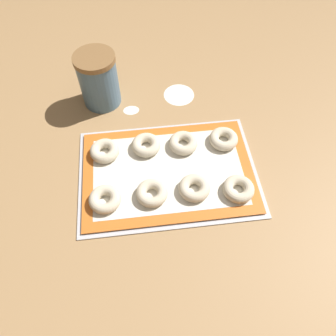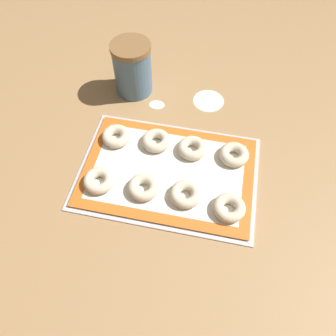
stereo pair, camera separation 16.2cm
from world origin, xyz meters
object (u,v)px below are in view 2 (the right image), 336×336
Objects in this scene: bagel_front_far_right at (229,208)px; bagel_back_mid_left at (156,141)px; baking_tray at (168,172)px; flour_canister at (133,68)px; bagel_back_mid_right at (192,148)px; bagel_back_far_right at (234,155)px; bagel_front_far_left at (99,181)px; bagel_front_mid_left at (143,187)px; bagel_back_far_left at (116,136)px; bagel_front_mid_right at (186,194)px.

bagel_back_mid_left is (-0.23, 0.18, 0.00)m from bagel_front_far_right.
flour_canister is at bearing 119.97° from baking_tray.
bagel_back_far_right is at bearing 0.47° from bagel_back_mid_right.
bagel_front_far_left is at bearing -89.29° from flour_canister.
bagel_front_mid_left and bagel_back_far_left have the same top height.
bagel_front_mid_left is at bearing -89.29° from bagel_back_mid_left.
baking_tray is 0.10m from bagel_back_mid_left.
bagel_back_far_right is at bearing -32.81° from flour_canister.
bagel_back_far_left is at bearing 89.60° from bagel_front_far_left.
bagel_front_far_left and bagel_back_far_left have the same top height.
bagel_back_far_left is at bearing 154.33° from bagel_front_far_right.
bagel_front_mid_right is at bearing -87.20° from bagel_back_mid_right.
bagel_front_far_right and bagel_back_mid_left have the same top height.
bagel_front_mid_right is (0.24, 0.01, 0.00)m from bagel_front_far_left.
bagel_front_far_right is at bearing -48.22° from flour_canister.
bagel_front_far_left is 0.16m from bagel_back_far_left.
bagel_front_mid_left is 0.19m from bagel_back_mid_right.
bagel_front_mid_left is 0.48× the size of flour_canister.
bagel_front_far_left and bagel_back_mid_right have the same top height.
flour_canister is at bearing 131.78° from bagel_front_far_right.
bagel_front_mid_left is at bearing -51.61° from bagel_back_far_left.
bagel_front_far_right is 0.17m from bagel_back_far_right.
bagel_back_far_right is at bearing -1.16° from bagel_back_mid_left.
bagel_front_mid_right and bagel_back_mid_left have the same top height.
bagel_front_mid_left is at bearing -179.14° from bagel_front_mid_right.
bagel_back_mid_right is (0.11, 0.16, 0.00)m from bagel_front_mid_left.
bagel_back_far_right is (0.11, 0.16, 0.00)m from bagel_front_mid_right.
bagel_front_mid_left is 0.41m from flour_canister.
bagel_front_far_left is 0.28m from bagel_back_mid_right.
bagel_front_mid_left is 1.00× the size of bagel_back_mid_left.
bagel_back_far_left is 0.48× the size of flour_canister.
bagel_back_far_left is 1.00× the size of bagel_back_mid_right.
bagel_front_far_right and bagel_back_far_right have the same top height.
bagel_back_mid_left is at bearing 90.71° from bagel_front_mid_left.
bagel_back_mid_left is 1.00× the size of bagel_back_far_right.
flour_canister is (-0.18, 0.31, 0.08)m from baking_tray.
bagel_back_mid_right is at bearing 0.43° from bagel_back_far_left.
bagel_back_far_left is at bearing 147.12° from bagel_front_mid_right.
bagel_back_far_left is (0.00, 0.16, 0.00)m from bagel_front_far_left.
bagel_back_mid_left is at bearing 177.03° from bagel_back_mid_right.
bagel_front_mid_left reaches higher than baking_tray.
bagel_back_mid_left is at bearing 125.91° from bagel_front_mid_right.
bagel_front_mid_right is 1.00× the size of bagel_front_far_right.
bagel_back_mid_left is at bearing 53.76° from bagel_front_far_left.
flour_canister is at bearing 147.19° from bagel_back_far_right.
bagel_front_far_right and bagel_back_far_left have the same top height.
bagel_back_mid_left is 0.23m from bagel_back_far_right.
bagel_front_far_right and bagel_back_mid_right have the same top height.
bagel_front_far_right is (0.35, -0.01, 0.00)m from bagel_front_far_left.
baking_tray is 0.19m from bagel_front_far_left.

